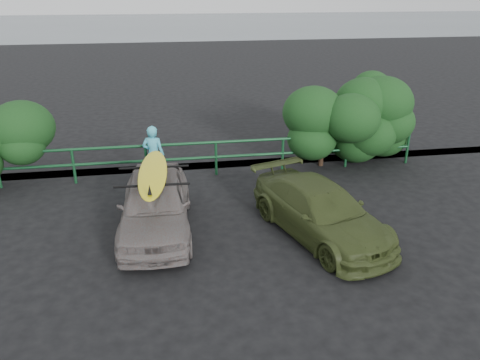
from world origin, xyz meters
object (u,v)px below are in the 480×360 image
object	(u,v)px
man	(154,155)
surfboard	(153,173)
olive_vehicle	(321,211)
sedan	(155,204)
guardrail	(182,160)

from	to	relation	value
man	surfboard	size ratio (longest dim) A/B	0.56
olive_vehicle	sedan	bearing A→B (deg)	149.35
guardrail	olive_vehicle	world-z (taller)	olive_vehicle
man	surfboard	xyz separation A→B (m)	(0.04, -2.82, 0.58)
sedan	man	world-z (taller)	man
sedan	surfboard	size ratio (longest dim) A/B	1.30
sedan	olive_vehicle	xyz separation A→B (m)	(3.60, -0.79, -0.08)
sedan	man	xyz separation A→B (m)	(-0.04, 2.82, 0.18)
guardrail	olive_vehicle	size ratio (longest dim) A/B	3.51
guardrail	sedan	world-z (taller)	sedan
guardrail	sedan	size ratio (longest dim) A/B	3.63
guardrail	man	xyz separation A→B (m)	(-0.78, -0.33, 0.31)
guardrail	sedan	xyz separation A→B (m)	(-0.73, -3.14, 0.14)
olive_vehicle	surfboard	world-z (taller)	surfboard
guardrail	olive_vehicle	xyz separation A→B (m)	(2.87, -3.94, 0.06)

